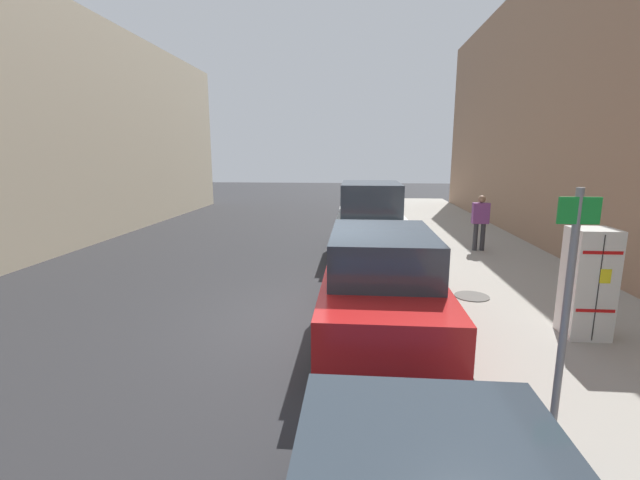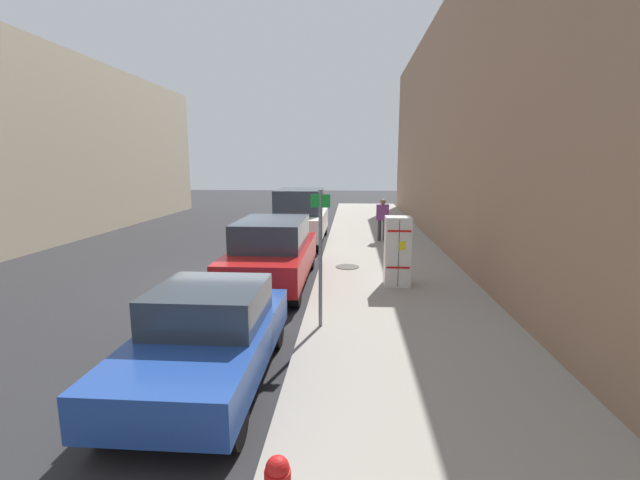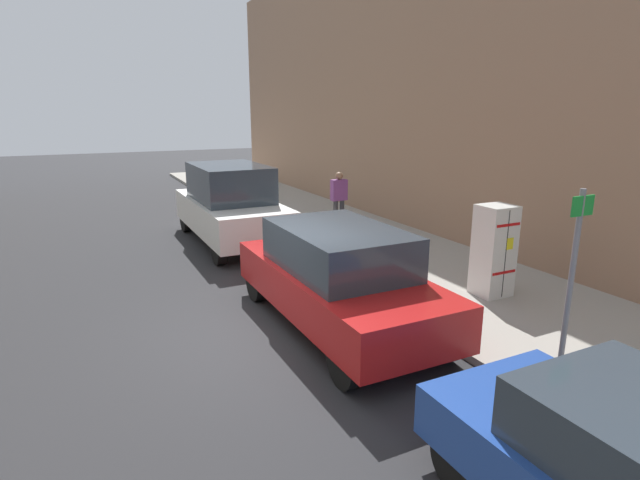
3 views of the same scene
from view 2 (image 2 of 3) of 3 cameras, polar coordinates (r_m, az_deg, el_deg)
name	(u,v)px [view 2 (image 2 of 3)]	position (r m, az deg, el deg)	size (l,w,h in m)	color
ground_plane	(231,281)	(12.08, -11.72, -5.35)	(80.00, 80.00, 0.00)	#28282B
sidewalk_slab	(394,282)	(11.67, 9.81, -5.51)	(4.21, 44.00, 0.13)	#9E998E
building_facade_near	(521,109)	(12.00, 25.25, 15.56)	(1.71, 39.60, 9.02)	#937056
discarded_refrigerator	(397,251)	(10.96, 10.28, -1.49)	(0.64, 0.60, 1.76)	silver
manhole_cover	(347,267)	(12.86, 3.66, -3.59)	(0.70, 0.70, 0.02)	#47443F
street_sign_post	(320,252)	(7.92, 0.06, -1.57)	(0.36, 0.07, 2.59)	slate
pedestrian_walking_far	(382,217)	(17.19, 8.33, 3.10)	(0.49, 0.23, 1.69)	#333338
parked_van_white	(300,216)	(17.41, -2.68, 3.22)	(2.01, 5.00, 2.17)	silver
parked_suv_red	(272,251)	(11.35, -6.36, -1.52)	(1.92, 4.72, 1.75)	red
parked_hatchback_blue	(208,336)	(6.56, -14.73, -12.27)	(1.76, 3.87, 1.43)	#23479E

